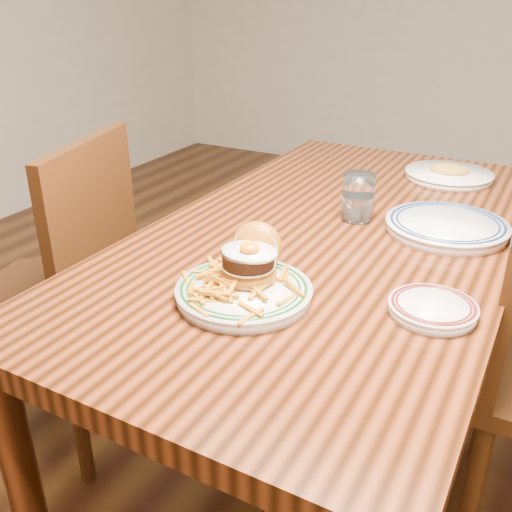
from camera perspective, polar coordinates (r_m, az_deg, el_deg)
The scene contains 8 objects.
floor at distance 1.87m, azimuth 6.52°, elevation -19.01°, with size 6.00×6.00×0.00m, color black.
table at distance 1.48m, azimuth 7.77°, elevation -0.40°, with size 0.85×1.60×0.75m.
chair_left at distance 1.74m, azimuth -18.80°, elevation -3.24°, with size 0.55×0.55×0.95m.
main_plate at distance 1.11m, azimuth -1.00°, elevation -2.33°, with size 0.27×0.28×0.13m.
side_plate at distance 1.11m, azimuth 17.26°, elevation -4.96°, with size 0.16×0.16×0.02m.
rear_plate at distance 1.48m, azimuth 18.52°, elevation 2.89°, with size 0.30×0.30×0.03m.
water_glass at distance 1.49m, azimuth 10.16°, elevation 5.54°, with size 0.08×0.08×0.12m.
far_plate at distance 1.91m, azimuth 18.71°, elevation 7.74°, with size 0.27×0.27×0.05m.
Camera 1 is at (0.46, -1.26, 1.30)m, focal length 40.00 mm.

